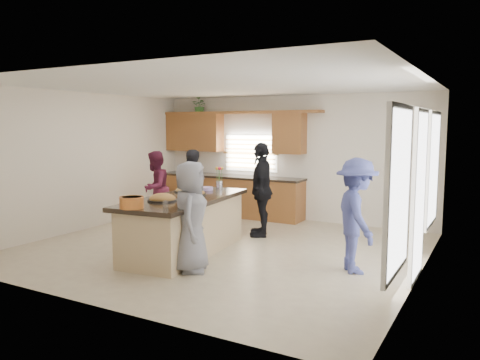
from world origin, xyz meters
The scene contains 18 objects.
floor centered at (0.00, 0.00, 0.00)m, with size 6.50×6.50×0.00m, color beige.
room_shell centered at (0.00, 0.00, 1.90)m, with size 6.52×6.02×2.81m.
back_cabinetry centered at (-1.47, 2.73, 0.91)m, with size 4.08×0.66×2.46m.
right_wall_glazing centered at (3.22, -0.13, 1.34)m, with size 0.06×4.00×2.25m.
island centered at (-0.37, -0.59, 0.45)m, with size 1.42×2.80×0.95m.
platter_front centered at (-0.43, -1.08, 0.98)m, with size 0.46×0.46×0.19m.
platter_mid centered at (-0.38, -0.29, 0.98)m, with size 0.41×0.41×0.17m.
platter_back centered at (-0.71, -0.12, 0.98)m, with size 0.34×0.34×0.14m.
salad_bowl centered at (-0.41, -1.81, 1.04)m, with size 0.35×0.35×0.17m.
clear_cup centered at (-0.04, -1.49, 1.00)m, with size 0.08×0.08×0.10m, color white.
plate_stack centered at (-0.51, 0.30, 0.98)m, with size 0.25×0.25×0.06m, color #B694D8.
flower_vase centered at (-0.43, 0.63, 1.16)m, with size 0.14×0.14×0.41m.
potted_plant centered at (-2.33, 2.82, 2.61)m, with size 0.38×0.33×0.42m, color #3D752E.
woman_left_back centered at (-1.39, 1.07, 0.82)m, with size 0.60×0.39×1.64m, color black.
woman_left_mid centered at (-2.29, 1.01, 0.79)m, with size 0.77×0.60×1.59m, color #5E1C35.
woman_left_front centered at (0.19, 1.16, 0.91)m, with size 1.06×0.44×1.81m, color black.
woman_right_back centered at (2.40, -0.20, 0.84)m, with size 1.08×0.62×1.67m, color #3D4486.
woman_right_front centered at (0.29, -1.33, 0.81)m, with size 0.79×0.51×1.62m, color gray.
Camera 1 is at (4.16, -6.82, 2.13)m, focal length 35.00 mm.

